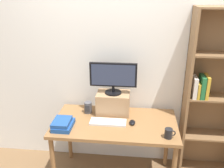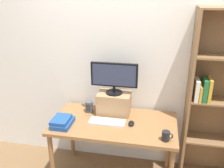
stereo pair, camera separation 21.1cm
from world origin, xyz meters
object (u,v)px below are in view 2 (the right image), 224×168
object	(u,v)px
riser_box	(114,103)
computer_monitor	(114,77)
bookshelf_unit	(217,99)
coffee_mug	(166,136)
desk	(114,128)
computer_mouse	(131,123)
desk_speaker	(89,107)
book_stack	(62,122)
keyboard	(107,122)

from	to	relation	value
riser_box	computer_monitor	distance (m)	0.33
bookshelf_unit	coffee_mug	world-z (taller)	bookshelf_unit
desk	bookshelf_unit	size ratio (longest dim) A/B	0.69
computer_mouse	desk_speaker	bearing A→B (deg)	158.61
book_stack	coffee_mug	size ratio (longest dim) A/B	2.44
coffee_mug	keyboard	bearing A→B (deg)	160.99
desk	computer_mouse	size ratio (longest dim) A/B	13.10
computer_monitor	computer_mouse	bearing A→B (deg)	-45.14
computer_mouse	coffee_mug	xyz separation A→B (m)	(0.36, -0.23, 0.03)
riser_box	keyboard	distance (m)	0.27
bookshelf_unit	riser_box	xyz separation A→B (m)	(-1.14, -0.09, -0.11)
bookshelf_unit	coffee_mug	bearing A→B (deg)	-134.24
computer_monitor	desk_speaker	distance (m)	0.49
riser_box	desk_speaker	distance (m)	0.30
bookshelf_unit	computer_mouse	size ratio (longest dim) A/B	19.12
desk	book_stack	world-z (taller)	book_stack
bookshelf_unit	riser_box	distance (m)	1.15
riser_box	desk	bearing A→B (deg)	-78.82
keyboard	computer_monitor	bearing A→B (deg)	82.98
bookshelf_unit	riser_box	size ratio (longest dim) A/B	5.26
riser_box	keyboard	bearing A→B (deg)	-96.98
computer_mouse	desk_speaker	xyz separation A→B (m)	(-0.53, 0.21, 0.05)
computer_monitor	book_stack	distance (m)	0.75
keyboard	coffee_mug	bearing A→B (deg)	-19.01
bookshelf_unit	keyboard	distance (m)	1.24
desk_speaker	computer_monitor	bearing A→B (deg)	5.43
riser_box	computer_monitor	xyz separation A→B (m)	(-0.00, -0.00, 0.33)
keyboard	desk_speaker	bearing A→B (deg)	140.52
keyboard	coffee_mug	distance (m)	0.67
desk	computer_mouse	bearing A→B (deg)	-6.88
keyboard	desk_speaker	size ratio (longest dim) A/B	3.00
desk_speaker	coffee_mug	bearing A→B (deg)	-25.94
desk	riser_box	bearing A→B (deg)	101.18
computer_monitor	computer_mouse	xyz separation A→B (m)	(0.23, -0.24, -0.43)
book_stack	desk_speaker	bearing A→B (deg)	60.63
bookshelf_unit	desk_speaker	distance (m)	1.45
bookshelf_unit	computer_mouse	world-z (taller)	bookshelf_unit
computer_mouse	computer_monitor	bearing A→B (deg)	134.86
computer_monitor	book_stack	bearing A→B (deg)	-142.13
riser_box	coffee_mug	bearing A→B (deg)	-37.79
computer_mouse	book_stack	distance (m)	0.75
riser_box	computer_mouse	world-z (taller)	riser_box
desk	desk_speaker	xyz separation A→B (m)	(-0.34, 0.18, 0.15)
bookshelf_unit	coffee_mug	distance (m)	0.79
riser_box	coffee_mug	xyz separation A→B (m)	(0.60, -0.46, -0.08)
riser_box	book_stack	world-z (taller)	riser_box
desk	riser_box	size ratio (longest dim) A/B	3.60
computer_monitor	bookshelf_unit	bearing A→B (deg)	4.50
desk	riser_box	world-z (taller)	riser_box
coffee_mug	desk_speaker	bearing A→B (deg)	154.06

